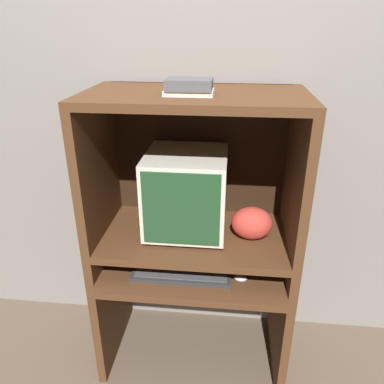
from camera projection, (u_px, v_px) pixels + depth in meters
wall_back at (201, 111)px, 1.89m from camera, size 6.00×0.06×2.60m
desk_base at (194, 300)px, 1.94m from camera, size 0.94×0.57×0.62m
desk_monitor_shelf at (195, 239)px, 1.83m from camera, size 0.94×0.52×0.15m
hutch_upper at (196, 144)px, 1.67m from camera, size 0.94×0.52×0.67m
crt_monitor at (186, 192)px, 1.76m from camera, size 0.37×0.39×0.39m
keyboard at (181, 274)px, 1.75m from camera, size 0.46×0.14×0.03m
mouse at (241, 278)px, 1.72m from camera, size 0.06×0.04×0.03m
snack_bag at (252, 223)px, 1.74m from camera, size 0.19×0.14×0.16m
book_stack at (189, 87)px, 1.47m from camera, size 0.19×0.13×0.06m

